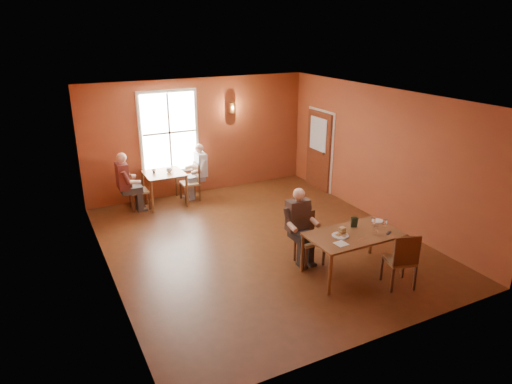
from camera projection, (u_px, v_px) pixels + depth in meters
name	position (u px, v px, depth m)	size (l,w,h in m)	color
ground	(260.00, 242.00, 9.46)	(6.00, 7.00, 0.01)	brown
wall_back	(199.00, 137.00, 11.87)	(6.00, 0.04, 3.00)	brown
wall_front	(382.00, 247.00, 6.01)	(6.00, 0.04, 3.00)	brown
wall_left	(103.00, 198.00, 7.68)	(0.04, 7.00, 3.00)	brown
wall_right	(379.00, 155.00, 10.21)	(0.04, 7.00, 3.00)	brown
ceiling	(261.00, 97.00, 8.42)	(6.00, 7.00, 0.04)	white
window	(169.00, 133.00, 11.42)	(1.36, 0.10, 1.96)	white
door	(318.00, 151.00, 12.27)	(0.12, 1.04, 2.10)	maroon
wall_sconce	(232.00, 108.00, 11.93)	(0.16, 0.16, 0.28)	brown
main_table	(353.00, 253.00, 8.19)	(1.66, 0.94, 0.78)	brown
chair_diner_main	(309.00, 240.00, 8.49)	(0.43, 0.43, 0.97)	#523010
diner_main	(311.00, 230.00, 8.40)	(0.55, 0.55, 1.38)	black
chair_empty	(400.00, 259.00, 7.75)	(0.45, 0.45, 1.02)	brown
plate_food	(340.00, 235.00, 7.95)	(0.30, 0.30, 0.04)	white
sandwich	(342.00, 231.00, 8.01)	(0.09, 0.09, 0.12)	tan
goblet_a	(373.00, 222.00, 8.29)	(0.08, 0.08, 0.19)	white
goblet_b	(385.00, 224.00, 8.19)	(0.08, 0.08, 0.20)	white
goblet_c	(376.00, 230.00, 7.96)	(0.07, 0.07, 0.18)	white
menu_stand	(354.00, 222.00, 8.28)	(0.12, 0.06, 0.20)	#243927
knife	(362.00, 239.00, 7.85)	(0.21, 0.02, 0.00)	silver
napkin	(341.00, 244.00, 7.68)	(0.20, 0.20, 0.01)	white
side_plate	(378.00, 221.00, 8.56)	(0.20, 0.20, 0.02)	white
sunglasses	(389.00, 233.00, 8.07)	(0.14, 0.04, 0.02)	#232327
second_table	(165.00, 188.00, 11.34)	(0.94, 0.94, 0.83)	brown
chair_diner_white	(190.00, 182.00, 11.59)	(0.42, 0.42, 0.96)	brown
diner_white	(190.00, 174.00, 11.53)	(0.55, 0.55, 1.37)	white
chair_diner_maroon	(138.00, 190.00, 11.04)	(0.42, 0.42, 0.95)	#472515
diner_maroon	(136.00, 181.00, 10.95)	(0.57, 0.57, 1.43)	#50110E
cup_a	(169.00, 171.00, 11.17)	(0.13, 0.13, 0.10)	white
cup_b	(154.00, 171.00, 11.16)	(0.10, 0.10, 0.10)	silver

